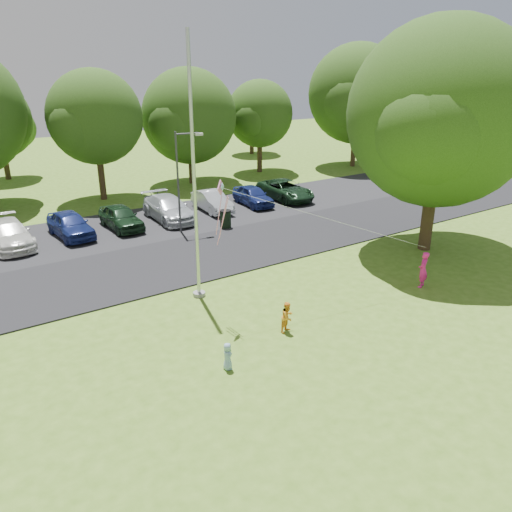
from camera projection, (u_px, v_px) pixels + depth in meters
ground at (348, 321)px, 18.31m from camera, size 120.00×120.00×0.00m
park_road at (223, 251)px, 25.27m from camera, size 60.00×6.00×0.06m
parking_strip at (169, 220)px, 30.31m from camera, size 42.00×7.00×0.06m
flagpole at (195, 196)px, 18.88m from camera, size 0.50×0.50×10.00m
street_lamp at (182, 173)px, 27.06m from camera, size 1.56×0.42×5.57m
trash_can at (226, 219)px, 28.70m from camera, size 0.68×0.68×1.07m
big_tree at (440, 119)px, 23.21m from camera, size 9.37×8.73×11.06m
tree_row at (133, 112)px, 35.89m from camera, size 64.35×11.94×10.88m
horizon_trees at (121, 119)px, 45.16m from camera, size 77.46×7.20×7.02m
parked_cars at (172, 208)px, 30.22m from camera, size 19.86×4.93×1.41m
woman at (423, 270)px, 20.93m from camera, size 0.67×0.58×1.56m
child_yellow at (288, 317)px, 17.43m from camera, size 0.66×0.58×1.13m
child_blue at (227, 356)px, 15.28m from camera, size 0.38×0.49×0.89m
kite at (231, 203)px, 17.16m from camera, size 8.59×2.54×3.43m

